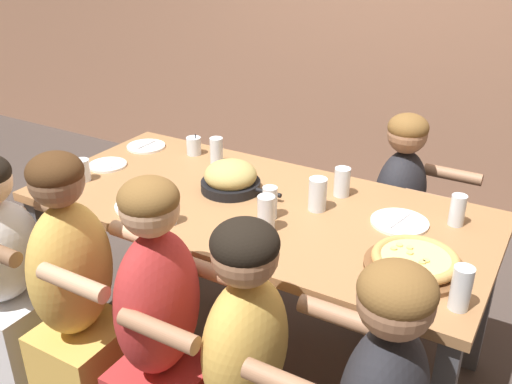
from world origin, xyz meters
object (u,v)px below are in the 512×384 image
at_px(empty_plate_a, 143,205).
at_px(diner_near_left, 8,282).
at_px(diner_near_midleft, 76,304).
at_px(diner_far_midright, 397,223).
at_px(drinking_glass_d, 318,196).
at_px(diner_near_midright, 245,382).
at_px(cocktail_glass_blue, 194,147).
at_px(skillet_bowl, 231,178).
at_px(drinking_glass_g, 82,171).
at_px(drinking_glass_a, 266,215).
at_px(drinking_glass_b, 270,204).
at_px(drinking_glass_i, 461,291).
at_px(drinking_glass_c, 457,212).
at_px(pizza_board_main, 415,261).
at_px(drinking_glass_f, 168,213).
at_px(empty_plate_c, 400,222).
at_px(empty_plate_b, 146,146).
at_px(empty_plate_d, 108,165).
at_px(diner_near_center, 161,341).
at_px(drinking_glass_e, 342,183).
at_px(drinking_glass_h, 217,152).

distance_m(empty_plate_a, diner_near_left, 0.66).
bearing_deg(diner_near_midleft, diner_far_midright, -32.00).
distance_m(drinking_glass_d, diner_near_midright, 0.83).
bearing_deg(cocktail_glass_blue, skillet_bowl, -33.94).
relative_size(drinking_glass_g, diner_far_midright, 0.10).
distance_m(drinking_glass_a, drinking_glass_b, 0.11).
height_order(drinking_glass_a, drinking_glass_i, drinking_glass_i).
bearing_deg(diner_near_midright, drinking_glass_c, -25.11).
bearing_deg(pizza_board_main, drinking_glass_i, -39.38).
bearing_deg(diner_near_left, diner_near_midright, -90.00).
xyz_separation_m(drinking_glass_g, diner_near_left, (-0.01, -0.48, -0.34)).
height_order(drinking_glass_f, drinking_glass_i, drinking_glass_i).
relative_size(empty_plate_c, drinking_glass_g, 2.26).
height_order(empty_plate_b, drinking_glass_f, drinking_glass_f).
xyz_separation_m(skillet_bowl, empty_plate_d, (-0.67, -0.08, -0.05)).
xyz_separation_m(empty_plate_c, diner_near_center, (-0.58, -0.81, -0.26)).
relative_size(drinking_glass_a, drinking_glass_f, 1.36).
distance_m(drinking_glass_e, diner_far_midright, 0.58).
height_order(diner_near_center, diner_near_left, diner_near_center).
distance_m(pizza_board_main, drinking_glass_f, 0.96).
height_order(drinking_glass_b, diner_near_midright, diner_near_midright).
height_order(drinking_glass_e, diner_far_midright, diner_far_midright).
xyz_separation_m(drinking_glass_a, drinking_glass_g, (-0.97, -0.02, -0.02)).
xyz_separation_m(skillet_bowl, empty_plate_c, (0.75, 0.08, -0.05)).
xyz_separation_m(drinking_glass_b, drinking_glass_c, (0.67, 0.32, -0.01)).
height_order(drinking_glass_a, drinking_glass_c, drinking_glass_a).
height_order(diner_near_center, diner_near_midright, diner_near_center).
height_order(drinking_glass_f, diner_near_center, diner_near_center).
distance_m(skillet_bowl, drinking_glass_d, 0.41).
distance_m(empty_plate_c, empty_plate_d, 1.43).
bearing_deg(diner_far_midright, diner_near_left, -42.90).
height_order(empty_plate_c, diner_near_left, diner_near_left).
distance_m(drinking_glass_b, diner_near_center, 0.68).
xyz_separation_m(drinking_glass_f, diner_near_midright, (0.57, -0.34, -0.32)).
bearing_deg(drinking_glass_d, diner_near_midleft, -131.34).
bearing_deg(drinking_glass_e, drinking_glass_a, -106.95).
bearing_deg(diner_near_left, drinking_glass_f, -60.74).
relative_size(empty_plate_c, diner_near_midright, 0.20).
relative_size(diner_far_midright, diner_near_left, 0.99).
height_order(drinking_glass_d, diner_near_left, diner_near_left).
distance_m(empty_plate_d, diner_near_midright, 1.38).
bearing_deg(drinking_glass_g, empty_plate_a, -9.35).
height_order(pizza_board_main, drinking_glass_g, drinking_glass_g).
bearing_deg(empty_plate_b, cocktail_glass_blue, 10.74).
height_order(drinking_glass_e, drinking_glass_h, drinking_glass_h).
height_order(drinking_glass_a, drinking_glass_h, drinking_glass_a).
relative_size(empty_plate_a, diner_near_left, 0.22).
xyz_separation_m(empty_plate_a, drinking_glass_d, (0.65, 0.35, 0.06)).
relative_size(diner_near_midright, diner_far_midright, 1.05).
xyz_separation_m(drinking_glass_f, diner_near_midleft, (-0.20, -0.34, -0.30)).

